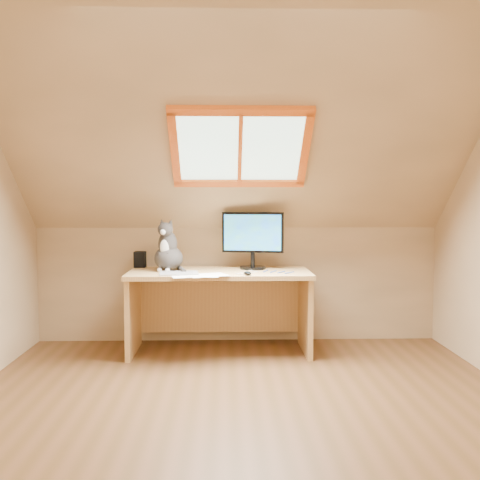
{
  "coord_description": "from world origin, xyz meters",
  "views": [
    {
      "loc": [
        -0.11,
        -2.92,
        1.23
      ],
      "look_at": [
        -0.0,
        1.0,
        0.95
      ],
      "focal_mm": 40.0,
      "sensor_mm": 36.0,
      "label": 1
    }
  ],
  "objects": [
    {
      "name": "ground",
      "position": [
        0.0,
        0.0,
        0.0
      ],
      "size": [
        3.5,
        3.5,
        0.0
      ],
      "primitive_type": "plane",
      "color": "brown",
      "rests_on": "ground"
    },
    {
      "name": "room_shell",
      "position": [
        0.0,
        -0.09,
        1.43
      ],
      "size": [
        3.52,
        3.52,
        2.41
      ],
      "color": "tan",
      "rests_on": "ground"
    },
    {
      "name": "desk",
      "position": [
        -0.16,
        1.44,
        0.46
      ],
      "size": [
        1.46,
        0.64,
        0.67
      ],
      "color": "tan",
      "rests_on": "ground"
    },
    {
      "name": "monitor",
      "position": [
        0.12,
        1.49,
        0.94
      ],
      "size": [
        0.51,
        0.22,
        0.47
      ],
      "color": "black",
      "rests_on": "desk"
    },
    {
      "name": "cat",
      "position": [
        -0.58,
        1.41,
        0.82
      ],
      "size": [
        0.3,
        0.33,
        0.43
      ],
      "color": "#3C3835",
      "rests_on": "desk"
    },
    {
      "name": "desk_speaker",
      "position": [
        -0.84,
        1.63,
        0.74
      ],
      "size": [
        0.1,
        0.1,
        0.14
      ],
      "primitive_type": "cube",
      "rotation": [
        0.0,
        0.0,
        -0.03
      ],
      "color": "black",
      "rests_on": "desk"
    },
    {
      "name": "graphics_tablet",
      "position": [
        -0.47,
        1.2,
        0.67
      ],
      "size": [
        0.32,
        0.24,
        0.01
      ],
      "primitive_type": "cube",
      "rotation": [
        0.0,
        0.0,
        0.1
      ],
      "color": "#B2B2B7",
      "rests_on": "desk"
    },
    {
      "name": "mouse",
      "position": [
        0.06,
        1.12,
        0.68
      ],
      "size": [
        0.08,
        0.1,
        0.03
      ],
      "primitive_type": "ellipsoid",
      "rotation": [
        0.0,
        0.0,
        0.36
      ],
      "color": "black",
      "rests_on": "desk"
    },
    {
      "name": "papers",
      "position": [
        -0.29,
        1.12,
        0.67
      ],
      "size": [
        0.35,
        0.3,
        0.01
      ],
      "color": "white",
      "rests_on": "desk"
    },
    {
      "name": "cables",
      "position": [
        0.21,
        1.26,
        0.67
      ],
      "size": [
        0.51,
        0.26,
        0.01
      ],
      "color": "silver",
      "rests_on": "desk"
    }
  ]
}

